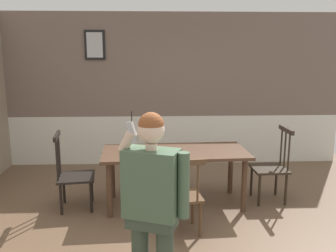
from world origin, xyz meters
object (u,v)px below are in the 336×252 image
at_px(chair_by_doorway, 73,174).
at_px(chair_near_window, 183,196).
at_px(dining_table, 175,157).
at_px(person_figure, 153,199).
at_px(chair_at_table_head, 272,166).

bearing_deg(chair_by_doorway, chair_near_window, 54.10).
relative_size(dining_table, chair_near_window, 2.14).
height_order(chair_by_doorway, person_figure, person_figure).
distance_m(chair_near_window, chair_at_table_head, 1.57).
distance_m(dining_table, chair_near_window, 0.84).
distance_m(chair_at_table_head, person_figure, 2.66).
height_order(chair_near_window, person_figure, person_figure).
bearing_deg(chair_near_window, chair_by_doorway, 144.08).
relative_size(chair_at_table_head, person_figure, 0.65).
bearing_deg(dining_table, chair_by_doorway, -176.83).
xyz_separation_m(chair_near_window, chair_at_table_head, (1.30, 0.88, 0.04)).
bearing_deg(person_figure, chair_at_table_head, -108.22).
relative_size(chair_near_window, chair_at_table_head, 0.88).
xyz_separation_m(dining_table, chair_at_table_head, (1.35, 0.07, -0.17)).
bearing_deg(person_figure, chair_near_window, -85.92).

